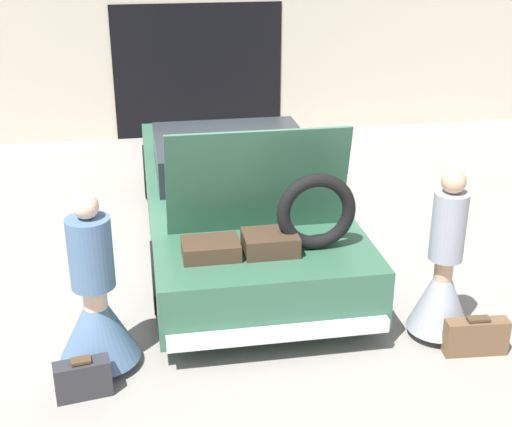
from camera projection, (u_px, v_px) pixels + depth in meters
name	position (u px, v px, depth m)	size (l,w,h in m)	color
ground_plane	(236.00, 238.00, 8.40)	(40.00, 40.00, 0.00)	gray
garage_wall_back	(197.00, 53.00, 11.81)	(12.00, 0.14, 2.80)	beige
car	(236.00, 195.00, 8.18)	(2.04, 5.10, 1.77)	#336047
person_left	(96.00, 308.00, 5.85)	(0.68, 0.68, 1.55)	beige
person_right	(443.00, 279.00, 6.26)	(0.56, 0.56, 1.59)	tan
suitcase_beside_left_person	(83.00, 379.00, 5.60)	(0.46, 0.23, 0.34)	#2D2D33
suitcase_beside_right_person	(476.00, 337.00, 6.15)	(0.56, 0.18, 0.35)	brown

